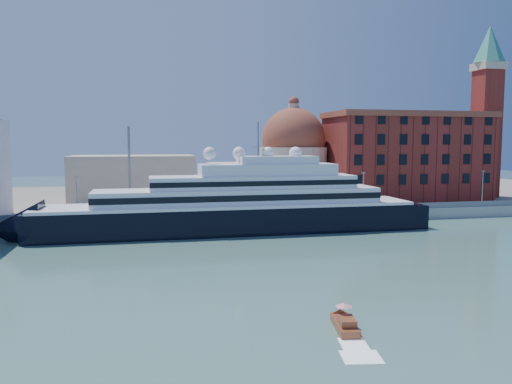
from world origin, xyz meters
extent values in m
plane|color=#3C675D|center=(0.00, 0.00, 0.00)|extent=(400.00, 400.00, 0.00)
cube|color=gray|center=(0.00, 34.00, 1.25)|extent=(180.00, 10.00, 2.50)
cube|color=slate|center=(0.00, 75.00, 1.00)|extent=(260.00, 72.00, 2.00)
cube|color=slate|center=(0.00, 29.50, 3.10)|extent=(180.00, 0.10, 1.20)
cube|color=black|center=(-1.21, 23.00, 2.06)|extent=(73.16, 11.26, 6.10)
cone|color=black|center=(-39.66, 23.00, 2.06)|extent=(9.38, 11.26, 11.26)
cube|color=black|center=(35.37, 23.00, 1.88)|extent=(5.63, 10.32, 5.63)
cube|color=white|center=(-1.21, 23.00, 5.35)|extent=(71.28, 11.44, 0.56)
cube|color=white|center=(0.67, 23.00, 7.03)|extent=(54.40, 9.38, 2.81)
cube|color=black|center=(0.67, 18.31, 7.03)|extent=(54.40, 0.15, 1.13)
cube|color=white|center=(3.48, 23.00, 9.66)|extent=(39.39, 8.44, 2.44)
cube|color=white|center=(6.30, 23.00, 12.01)|extent=(26.26, 7.50, 2.25)
cube|color=white|center=(8.17, 23.00, 13.88)|extent=(15.01, 6.57, 1.50)
cylinder|color=slate|center=(4.42, 23.00, 17.82)|extent=(0.28, 0.28, 6.57)
sphere|color=white|center=(-4.96, 23.00, 15.19)|extent=(2.44, 2.44, 2.44)
sphere|color=white|center=(0.67, 23.00, 15.19)|extent=(2.44, 2.44, 2.44)
sphere|color=white|center=(6.30, 23.00, 15.19)|extent=(2.44, 2.44, 2.44)
sphere|color=white|center=(11.92, 23.00, 15.19)|extent=(2.44, 2.44, 2.44)
cube|color=brown|center=(1.02, -28.85, 0.31)|extent=(2.63, 5.47, 0.87)
cube|color=brown|center=(0.87, -29.72, 1.05)|extent=(1.76, 2.39, 0.70)
cylinder|color=slate|center=(1.10, -28.42, 1.40)|extent=(0.05, 0.05, 1.40)
cone|color=red|center=(1.10, -28.42, 2.19)|extent=(1.57, 1.57, 0.35)
cube|color=maroon|center=(52.00, 52.00, 13.00)|extent=(42.00, 18.00, 22.00)
cube|color=brown|center=(52.00, 52.00, 24.50)|extent=(43.00, 19.00, 1.50)
cube|color=maroon|center=(76.00, 52.00, 19.50)|extent=(6.00, 6.00, 35.00)
cube|color=beige|center=(76.00, 52.00, 38.00)|extent=(7.00, 7.00, 2.00)
cone|color=teal|center=(76.00, 52.00, 44.00)|extent=(8.40, 8.40, 10.00)
cylinder|color=beige|center=(22.00, 58.00, 9.00)|extent=(18.00, 18.00, 14.00)
sphere|color=brown|center=(22.00, 58.00, 18.00)|extent=(17.00, 17.00, 17.00)
cylinder|color=beige|center=(22.00, 58.00, 26.00)|extent=(3.00, 3.00, 3.00)
cube|color=beige|center=(8.00, 56.00, 7.00)|extent=(18.00, 14.00, 10.00)
cube|color=beige|center=(-20.00, 58.00, 8.00)|extent=(30.00, 16.00, 12.00)
cylinder|color=slate|center=(-30.00, 31.00, 6.50)|extent=(0.24, 0.24, 8.00)
cube|color=slate|center=(-30.00, 31.00, 10.60)|extent=(0.80, 0.30, 0.25)
cylinder|color=slate|center=(0.00, 31.00, 6.50)|extent=(0.24, 0.24, 8.00)
cube|color=slate|center=(0.00, 31.00, 10.60)|extent=(0.80, 0.30, 0.25)
cylinder|color=slate|center=(30.00, 31.00, 6.50)|extent=(0.24, 0.24, 8.00)
cube|color=slate|center=(30.00, 31.00, 10.60)|extent=(0.80, 0.30, 0.25)
cylinder|color=slate|center=(60.00, 31.00, 6.50)|extent=(0.24, 0.24, 8.00)
cube|color=slate|center=(60.00, 31.00, 10.60)|extent=(0.80, 0.30, 0.25)
cylinder|color=slate|center=(-20.00, 33.00, 11.50)|extent=(0.50, 0.50, 18.00)
camera|label=1|loc=(-16.65, -70.82, 17.27)|focal=35.00mm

